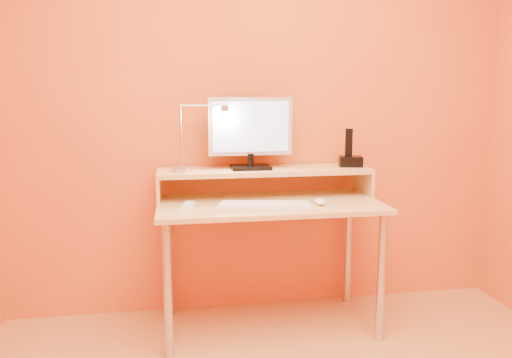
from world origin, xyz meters
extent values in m
cube|color=#C95120|center=(0.00, 1.50, 1.25)|extent=(3.00, 0.04, 2.50)
cylinder|color=silver|center=(-0.55, 0.93, 0.35)|extent=(0.04, 0.04, 0.69)
cylinder|color=silver|center=(0.55, 0.93, 0.35)|extent=(0.04, 0.04, 0.69)
cylinder|color=silver|center=(-0.55, 1.43, 0.35)|extent=(0.04, 0.04, 0.69)
cylinder|color=silver|center=(0.55, 1.43, 0.35)|extent=(0.04, 0.04, 0.69)
cube|color=tan|center=(0.00, 1.18, 0.71)|extent=(1.20, 0.60, 0.02)
cube|color=tan|center=(-0.59, 1.33, 0.79)|extent=(0.02, 0.30, 0.14)
cube|color=tan|center=(0.59, 1.33, 0.79)|extent=(0.02, 0.30, 0.14)
cube|color=tan|center=(0.00, 1.33, 0.87)|extent=(1.20, 0.30, 0.02)
cube|color=black|center=(-0.08, 1.33, 0.89)|extent=(0.22, 0.16, 0.02)
cylinder|color=black|center=(-0.08, 1.33, 0.93)|extent=(0.04, 0.04, 0.07)
cube|color=#B3B3B7|center=(-0.08, 1.34, 1.12)|extent=(0.47, 0.04, 0.32)
cube|color=black|center=(-0.08, 1.36, 1.12)|extent=(0.42, 0.02, 0.27)
cube|color=#A6C0F5|center=(-0.08, 1.32, 1.12)|extent=(0.43, 0.01, 0.28)
cylinder|color=silver|center=(-0.46, 1.30, 0.89)|extent=(0.10, 0.10, 0.02)
cylinder|color=silver|center=(-0.46, 1.30, 1.07)|extent=(0.01, 0.01, 0.33)
cylinder|color=silver|center=(-0.34, 1.30, 1.24)|extent=(0.24, 0.01, 0.01)
cylinder|color=silver|center=(-0.22, 1.30, 1.22)|extent=(0.04, 0.04, 0.03)
cylinder|color=#FFEAC6|center=(-0.22, 1.30, 1.20)|extent=(0.03, 0.03, 0.00)
cube|color=black|center=(0.51, 1.33, 0.91)|extent=(0.15, 0.13, 0.06)
cube|color=black|center=(0.49, 1.33, 1.02)|extent=(0.04, 0.03, 0.16)
cube|color=#1882FF|center=(0.55, 1.28, 0.91)|extent=(0.01, 0.00, 0.04)
cube|color=silver|center=(-0.06, 1.01, 0.73)|extent=(0.48, 0.22, 0.02)
ellipsoid|color=white|center=(0.25, 1.07, 0.74)|extent=(0.06, 0.10, 0.03)
cube|color=silver|center=(-0.44, 1.09, 0.73)|extent=(0.09, 0.20, 0.02)
camera|label=1|loc=(-0.49, -1.36, 1.29)|focal=34.37mm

